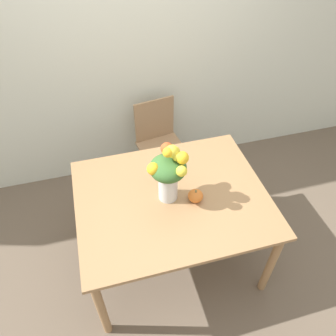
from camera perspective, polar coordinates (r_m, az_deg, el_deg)
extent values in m
plane|color=brown|center=(2.98, 0.56, -14.60)|extent=(12.00, 12.00, 0.00)
cube|color=silver|center=(3.01, -6.11, 20.52)|extent=(8.00, 0.06, 2.70)
cube|color=#9E754C|center=(2.37, 0.68, -5.21)|extent=(1.37, 1.10, 0.03)
cylinder|color=#9E754C|center=(2.41, -11.56, -22.87)|extent=(0.06, 0.06, 0.74)
cylinder|color=#9E754C|center=(2.62, 17.50, -15.63)|extent=(0.06, 0.06, 0.74)
cylinder|color=#9E754C|center=(2.95, -13.85, -5.29)|extent=(0.06, 0.06, 0.74)
cylinder|color=#9E754C|center=(3.13, 9.22, -0.78)|extent=(0.06, 0.06, 0.74)
cylinder|color=silver|center=(2.27, 0.00, -3.03)|extent=(0.14, 0.14, 0.24)
cylinder|color=silver|center=(2.32, 0.00, -4.09)|extent=(0.12, 0.12, 0.11)
cylinder|color=#38662D|center=(2.25, 0.67, -2.31)|extent=(0.01, 0.01, 0.29)
cylinder|color=#38662D|center=(2.26, 0.03, -1.94)|extent=(0.00, 0.01, 0.29)
cylinder|color=#38662D|center=(2.25, -0.65, -2.27)|extent=(0.01, 0.00, 0.29)
cylinder|color=#38662D|center=(2.23, -0.44, -2.84)|extent=(0.01, 0.01, 0.29)
cylinder|color=#38662D|center=(2.23, 0.38, -2.87)|extent=(0.00, 0.00, 0.29)
ellipsoid|color=#38662D|center=(2.15, 0.00, 0.00)|extent=(0.25, 0.25, 0.15)
sphere|color=#D64C23|center=(2.17, -0.18, 3.39)|extent=(0.09, 0.09, 0.09)
sphere|color=yellow|center=(2.10, -2.60, -0.16)|extent=(0.08, 0.08, 0.08)
sphere|color=yellow|center=(2.07, 2.51, 1.79)|extent=(0.08, 0.08, 0.08)
sphere|color=yellow|center=(2.07, 1.62, 2.04)|extent=(0.06, 0.06, 0.06)
sphere|color=yellow|center=(2.05, 2.38, -0.55)|extent=(0.07, 0.07, 0.07)
sphere|color=yellow|center=(2.06, 0.01, 2.76)|extent=(0.06, 0.06, 0.06)
sphere|color=yellow|center=(2.04, -0.06, 2.71)|extent=(0.07, 0.07, 0.07)
sphere|color=yellow|center=(2.20, 1.27, 3.00)|extent=(0.06, 0.06, 0.06)
sphere|color=yellow|center=(2.07, 0.58, 2.90)|extent=(0.09, 0.09, 0.09)
ellipsoid|color=orange|center=(2.31, 4.81, -4.86)|extent=(0.11, 0.11, 0.09)
cylinder|color=brown|center=(2.28, 4.88, -4.10)|extent=(0.02, 0.02, 0.02)
cube|color=#9E7A56|center=(3.20, -0.92, 3.17)|extent=(0.48, 0.48, 0.02)
cylinder|color=#9E7A56|center=(3.20, -2.47, -2.55)|extent=(0.04, 0.04, 0.44)
cylinder|color=#9E7A56|center=(3.30, 3.00, -0.81)|extent=(0.04, 0.04, 0.44)
cylinder|color=#9E7A56|center=(3.43, -4.60, 1.26)|extent=(0.04, 0.04, 0.44)
cylinder|color=#9E7A56|center=(3.52, 0.58, 2.79)|extent=(0.04, 0.04, 0.44)
cube|color=#9E7A56|center=(3.21, -2.39, 8.41)|extent=(0.40, 0.08, 0.44)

